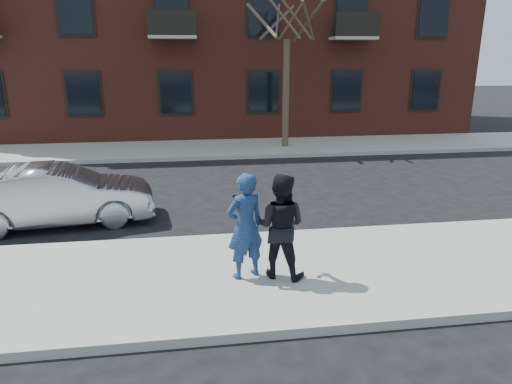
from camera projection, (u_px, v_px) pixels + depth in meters
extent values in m
plane|color=black|center=(158.00, 280.00, 7.85)|extent=(100.00, 100.00, 0.00)
cube|color=gray|center=(157.00, 283.00, 7.59)|extent=(50.00, 3.50, 0.15)
cube|color=#999691|center=(162.00, 241.00, 9.30)|extent=(50.00, 0.10, 0.15)
cube|color=gray|center=(175.00, 150.00, 18.50)|extent=(50.00, 3.50, 0.15)
cube|color=#999691|center=(174.00, 159.00, 16.79)|extent=(50.00, 0.10, 0.15)
cube|color=maroon|center=(212.00, 10.00, 23.49)|extent=(24.00, 10.00, 12.00)
cube|color=black|center=(263.00, 92.00, 20.03)|extent=(1.30, 0.06, 1.70)
cube|color=black|center=(426.00, 90.00, 21.07)|extent=(1.30, 0.06, 1.70)
cube|color=black|center=(264.00, 14.00, 19.12)|extent=(1.30, 0.06, 1.70)
cube|color=black|center=(433.00, 17.00, 20.16)|extent=(1.30, 0.06, 1.70)
cylinder|color=#33291E|center=(286.00, 94.00, 18.26)|extent=(0.26, 0.26, 4.20)
imported|color=#999BA3|center=(59.00, 196.00, 10.28)|extent=(4.29, 1.99, 1.36)
imported|color=navy|center=(245.00, 226.00, 7.42)|extent=(0.76, 0.64, 1.79)
cube|color=black|center=(236.00, 198.00, 7.45)|extent=(0.11, 0.14, 0.08)
imported|color=black|center=(280.00, 226.00, 7.46)|extent=(1.06, 0.98, 1.77)
cube|color=black|center=(274.00, 211.00, 7.61)|extent=(0.10, 0.15, 0.06)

